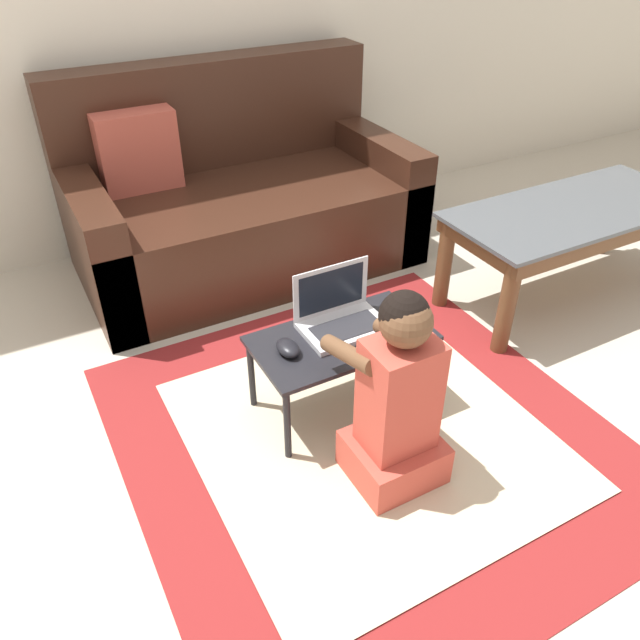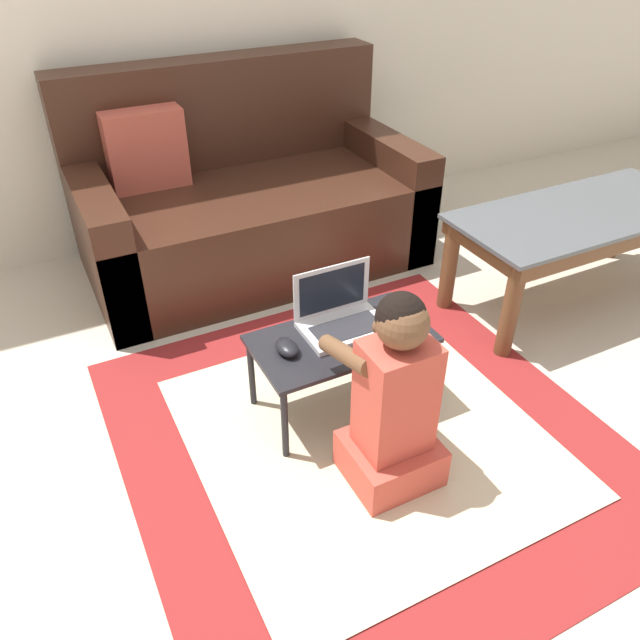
# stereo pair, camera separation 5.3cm
# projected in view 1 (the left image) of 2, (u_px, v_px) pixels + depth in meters

# --- Properties ---
(ground_plane) EXTENTS (16.00, 16.00, 0.00)m
(ground_plane) POSITION_uv_depth(u_px,v_px,m) (311.00, 413.00, 2.32)
(ground_plane) COLOR beige
(area_rug) EXTENTS (1.63, 1.70, 0.01)m
(area_rug) POSITION_uv_depth(u_px,v_px,m) (367.00, 435.00, 2.23)
(area_rug) COLOR maroon
(area_rug) RESTS_ON ground_plane
(couch) EXTENTS (1.63, 0.89, 0.94)m
(couch) POSITION_uv_depth(u_px,v_px,m) (239.00, 202.00, 3.11)
(couch) COLOR #381E14
(couch) RESTS_ON ground_plane
(coffee_table) EXTENTS (1.18, 0.52, 0.46)m
(coffee_table) POSITION_uv_depth(u_px,v_px,m) (573.00, 222.00, 2.78)
(coffee_table) COLOR #4C5156
(coffee_table) RESTS_ON ground_plane
(laptop_desk) EXTENTS (0.63, 0.34, 0.32)m
(laptop_desk) POSITION_uv_depth(u_px,v_px,m) (342.00, 344.00, 2.20)
(laptop_desk) COLOR black
(laptop_desk) RESTS_ON ground_plane
(laptop) EXTENTS (0.30, 0.20, 0.21)m
(laptop) POSITION_uv_depth(u_px,v_px,m) (341.00, 318.00, 2.21)
(laptop) COLOR silver
(laptop) RESTS_ON laptop_desk
(computer_mouse) EXTENTS (0.07, 0.11, 0.04)m
(computer_mouse) POSITION_uv_depth(u_px,v_px,m) (288.00, 348.00, 2.09)
(computer_mouse) COLOR black
(computer_mouse) RESTS_ON laptop_desk
(person_seated) EXTENTS (0.28, 0.40, 0.71)m
(person_seated) POSITION_uv_depth(u_px,v_px,m) (397.00, 401.00, 1.91)
(person_seated) COLOR #CC4C3D
(person_seated) RESTS_ON ground_plane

